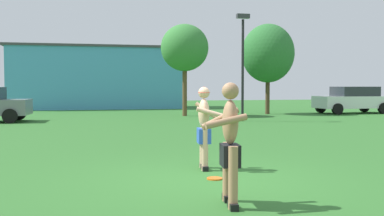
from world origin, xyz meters
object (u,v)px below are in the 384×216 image
object	(u,v)px
player_with_cap	(204,124)
frisbee	(215,179)
car_white_mid_lot	(352,99)
tree_left_field	(185,48)
player_in_black	(230,141)
lamp_post	(243,54)
tree_right_field	(268,53)

from	to	relation	value
player_with_cap	frisbee	xyz separation A→B (m)	(-0.05, -0.97, -0.88)
frisbee	car_white_mid_lot	xyz separation A→B (m)	(12.91, 16.24, 0.81)
frisbee	tree_left_field	distance (m)	16.74
frisbee	player_in_black	bearing A→B (deg)	-98.43
player_with_cap	lamp_post	distance (m)	12.25
player_in_black	lamp_post	bearing A→B (deg)	70.45
car_white_mid_lot	tree_left_field	world-z (taller)	tree_left_field
player_with_cap	tree_left_field	world-z (taller)	tree_left_field
car_white_mid_lot	tree_right_field	size ratio (longest dim) A/B	0.84
frisbee	tree_left_field	bearing A→B (deg)	80.38
lamp_post	frisbee	bearing A→B (deg)	-111.01
car_white_mid_lot	player_with_cap	bearing A→B (deg)	-130.11
player_in_black	player_with_cap	bearing A→B (deg)	83.56
player_in_black	car_white_mid_lot	size ratio (longest dim) A/B	0.39
player_with_cap	frisbee	distance (m)	1.31
frisbee	tree_left_field	size ratio (longest dim) A/B	0.06
frisbee	tree_right_field	xyz separation A→B (m)	(7.73, 16.69, 3.48)
car_white_mid_lot	lamp_post	xyz separation A→B (m)	(-8.26, -4.13, 2.26)
car_white_mid_lot	tree_right_field	distance (m)	5.84
player_with_cap	player_in_black	size ratio (longest dim) A/B	0.96
frisbee	car_white_mid_lot	bearing A→B (deg)	51.51
tree_right_field	tree_left_field	bearing A→B (deg)	-173.36
player_in_black	frisbee	size ratio (longest dim) A/B	6.10
car_white_mid_lot	tree_right_field	xyz separation A→B (m)	(-5.18, 0.45, 2.66)
player_with_cap	player_in_black	xyz separation A→B (m)	(-0.30, -2.66, 0.00)
player_with_cap	lamp_post	bearing A→B (deg)	67.56
player_in_black	tree_right_field	bearing A→B (deg)	66.52
tree_left_field	tree_right_field	bearing A→B (deg)	6.64
player_in_black	lamp_post	xyz separation A→B (m)	(4.90, 13.79, 2.19)
player_in_black	tree_left_field	xyz separation A→B (m)	(2.98, 17.79, 2.76)
player_with_cap	frisbee	world-z (taller)	player_with_cap
player_with_cap	frisbee	size ratio (longest dim) A/B	5.88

